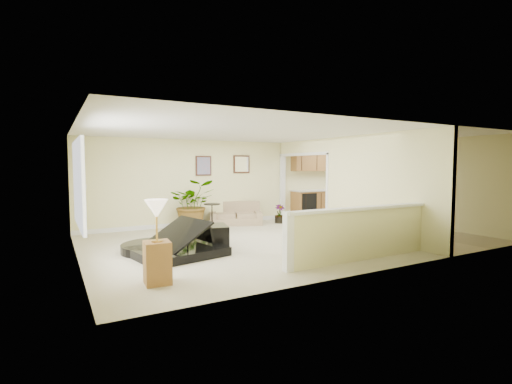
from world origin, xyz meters
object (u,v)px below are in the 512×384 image
loveseat (235,213)px  small_plant (280,215)px  piano (173,222)px  palm_plant (193,204)px  piano_bench (218,236)px  lamp_stand (157,248)px  accent_table (212,212)px

loveseat → small_plant: 1.38m
piano → palm_plant: (1.38, 2.76, 0.04)m
piano_bench → lamp_stand: bearing=-133.4°
piano_bench → palm_plant: bearing=82.4°
accent_table → small_plant: bearing=-7.7°
small_plant → piano_bench: bearing=-143.4°
piano → palm_plant: piano is taller
piano → piano_bench: size_ratio=2.97×
piano_bench → small_plant: bearing=36.6°
accent_table → lamp_stand: size_ratio=0.54×
small_plant → lamp_stand: bearing=-139.3°
piano → lamp_stand: size_ratio=1.70×
loveseat → small_plant: size_ratio=3.25×
piano_bench → palm_plant: size_ratio=0.49×
loveseat → small_plant: loveseat is taller
accent_table → palm_plant: (-0.53, 0.09, 0.24)m
accent_table → palm_plant: 0.59m
loveseat → accent_table: (-0.82, -0.21, 0.10)m
piano → small_plant: 4.70m
loveseat → accent_table: bearing=-143.8°
piano → lamp_stand: (-0.74, -1.71, -0.10)m
piano → lamp_stand: piano is taller
loveseat → palm_plant: size_ratio=1.26×
piano_bench → loveseat: bearing=57.8°
piano → lamp_stand: bearing=-125.0°
palm_plant → small_plant: palm_plant is taller
lamp_stand → piano_bench: bearing=46.6°
loveseat → accent_table: size_ratio=2.73×
accent_table → palm_plant: palm_plant is taller
palm_plant → small_plant: bearing=-8.1°
piano → small_plant: piano is taller
piano → accent_table: (1.92, 2.67, -0.20)m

